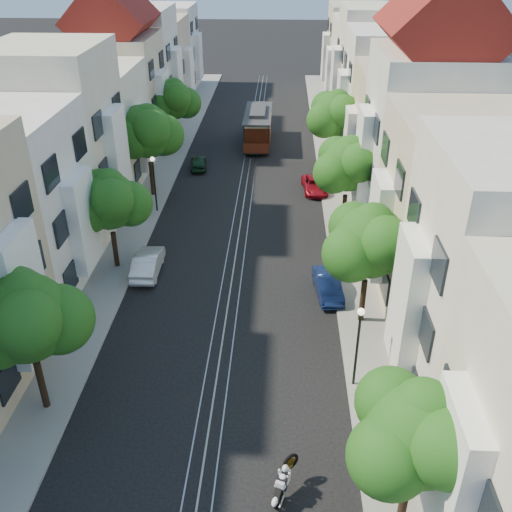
# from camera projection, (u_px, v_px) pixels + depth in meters

# --- Properties ---
(ground) EXTENTS (200.00, 200.00, 0.00)m
(ground) POSITION_uv_depth(u_px,v_px,m) (247.00, 182.00, 47.17)
(ground) COLOR black
(ground) RESTS_ON ground
(sidewalk_east) EXTENTS (2.50, 80.00, 0.12)m
(sidewalk_east) POSITION_uv_depth(u_px,v_px,m) (335.00, 183.00, 46.86)
(sidewalk_east) COLOR gray
(sidewalk_east) RESTS_ON ground
(sidewalk_west) EXTENTS (2.50, 80.00, 0.12)m
(sidewalk_west) POSITION_uv_depth(u_px,v_px,m) (160.00, 180.00, 47.43)
(sidewalk_west) COLOR gray
(sidewalk_west) RESTS_ON ground
(rail_left) EXTENTS (0.06, 80.00, 0.02)m
(rail_left) POSITION_uv_depth(u_px,v_px,m) (240.00, 182.00, 47.19)
(rail_left) COLOR gray
(rail_left) RESTS_ON ground
(rail_slot) EXTENTS (0.06, 80.00, 0.02)m
(rail_slot) POSITION_uv_depth(u_px,v_px,m) (247.00, 182.00, 47.17)
(rail_slot) COLOR gray
(rail_slot) RESTS_ON ground
(rail_right) EXTENTS (0.06, 80.00, 0.02)m
(rail_right) POSITION_uv_depth(u_px,v_px,m) (253.00, 182.00, 47.15)
(rail_right) COLOR gray
(rail_right) RESTS_ON ground
(lane_line) EXTENTS (0.08, 80.00, 0.01)m
(lane_line) POSITION_uv_depth(u_px,v_px,m) (247.00, 182.00, 47.17)
(lane_line) COLOR tan
(lane_line) RESTS_ON ground
(townhouses_east) EXTENTS (7.75, 72.00, 12.00)m
(townhouses_east) POSITION_uv_depth(u_px,v_px,m) (399.00, 123.00, 44.06)
(townhouses_east) COLOR beige
(townhouses_east) RESTS_ON ground
(townhouses_west) EXTENTS (7.75, 72.00, 11.76)m
(townhouses_west) POSITION_uv_depth(u_px,v_px,m) (97.00, 120.00, 45.04)
(townhouses_west) COLOR silver
(townhouses_west) RESTS_ON ground
(tree_e_a) EXTENTS (4.72, 3.87, 6.27)m
(tree_e_a) POSITION_uv_depth(u_px,v_px,m) (419.00, 436.00, 17.80)
(tree_e_a) COLOR black
(tree_e_a) RESTS_ON ground
(tree_e_b) EXTENTS (4.93, 4.08, 6.68)m
(tree_e_b) POSITION_uv_depth(u_px,v_px,m) (370.00, 243.00, 28.04)
(tree_e_b) COLOR black
(tree_e_b) RESTS_ON ground
(tree_e_c) EXTENTS (4.84, 3.99, 6.52)m
(tree_e_c) POSITION_uv_depth(u_px,v_px,m) (349.00, 166.00, 37.64)
(tree_e_c) COLOR black
(tree_e_c) RESTS_ON ground
(tree_e_d) EXTENTS (5.01, 4.16, 6.85)m
(tree_e_d) POSITION_uv_depth(u_px,v_px,m) (336.00, 115.00, 47.05)
(tree_e_d) COLOR black
(tree_e_d) RESTS_ON ground
(tree_w_a) EXTENTS (4.93, 4.08, 6.68)m
(tree_w_a) POSITION_uv_depth(u_px,v_px,m) (27.00, 320.00, 22.53)
(tree_w_a) COLOR black
(tree_w_a) RESTS_ON ground
(tree_w_b) EXTENTS (4.72, 3.87, 6.27)m
(tree_w_b) POSITION_uv_depth(u_px,v_px,m) (110.00, 202.00, 33.11)
(tree_w_b) COLOR black
(tree_w_b) RESTS_ON ground
(tree_w_c) EXTENTS (5.13, 4.28, 7.09)m
(tree_w_c) POSITION_uv_depth(u_px,v_px,m) (148.00, 133.00, 42.31)
(tree_w_c) COLOR black
(tree_w_c) RESTS_ON ground
(tree_w_d) EXTENTS (4.84, 3.99, 6.52)m
(tree_w_d) POSITION_uv_depth(u_px,v_px,m) (174.00, 101.00, 52.09)
(tree_w_d) COLOR black
(tree_w_d) RESTS_ON ground
(lamp_east) EXTENTS (0.32, 0.32, 4.16)m
(lamp_east) POSITION_uv_depth(u_px,v_px,m) (358.00, 336.00, 24.70)
(lamp_east) COLOR black
(lamp_east) RESTS_ON ground
(lamp_west) EXTENTS (0.32, 0.32, 4.16)m
(lamp_west) POSITION_uv_depth(u_px,v_px,m) (154.00, 176.00, 40.80)
(lamp_west) COLOR black
(lamp_west) RESTS_ON ground
(sportbike_rider) EXTENTS (0.96, 1.76, 1.43)m
(sportbike_rider) POSITION_uv_depth(u_px,v_px,m) (284.00, 480.00, 20.66)
(sportbike_rider) COLOR black
(sportbike_rider) RESTS_ON ground
(cable_car) EXTENTS (2.55, 8.11, 3.12)m
(cable_car) POSITION_uv_depth(u_px,v_px,m) (258.00, 125.00, 54.82)
(cable_car) COLOR black
(cable_car) RESTS_ON ground
(parked_car_e_mid) EXTENTS (1.74, 3.84, 1.22)m
(parked_car_e_mid) POSITION_uv_depth(u_px,v_px,m) (328.00, 285.00, 32.34)
(parked_car_e_mid) COLOR #0C173F
(parked_car_e_mid) RESTS_ON ground
(parked_car_e_far) EXTENTS (2.16, 4.07, 1.09)m
(parked_car_e_far) POSITION_uv_depth(u_px,v_px,m) (315.00, 185.00, 45.27)
(parked_car_e_far) COLOR maroon
(parked_car_e_far) RESTS_ON ground
(parked_car_w_mid) EXTENTS (1.53, 4.16, 1.36)m
(parked_car_w_mid) POSITION_uv_depth(u_px,v_px,m) (148.00, 263.00, 34.41)
(parked_car_w_mid) COLOR silver
(parked_car_w_mid) RESTS_ON ground
(parked_car_w_far) EXTENTS (1.75, 3.52, 1.15)m
(parked_car_w_far) POSITION_uv_depth(u_px,v_px,m) (199.00, 162.00, 49.66)
(parked_car_w_far) COLOR black
(parked_car_w_far) RESTS_ON ground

